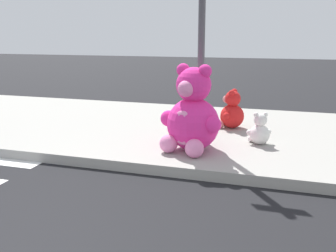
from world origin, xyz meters
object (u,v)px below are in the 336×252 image
plush_tan (197,114)px  plush_red (231,112)px  plush_pink_large (192,117)px  plush_white (259,131)px  sign_pole (202,35)px

plush_tan → plush_red: size_ratio=0.78×
plush_pink_large → plush_white: 1.19m
sign_pole → plush_tan: size_ratio=5.64×
plush_white → plush_tan: 1.54m
plush_pink_large → plush_red: plush_pink_large is taller
plush_red → plush_white: bearing=-58.6°
plush_red → plush_tan: bearing=-176.9°
plush_pink_large → plush_white: size_ratio=2.49×
plush_white → plush_red: size_ratio=0.72×
sign_pole → plush_white: sign_pole is taller
plush_white → plush_red: bearing=121.4°
plush_red → sign_pole: bearing=-110.0°
sign_pole → plush_tan: sign_pole is taller
plush_white → plush_tan: (-1.24, 0.92, 0.02)m
sign_pole → plush_white: 1.77m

